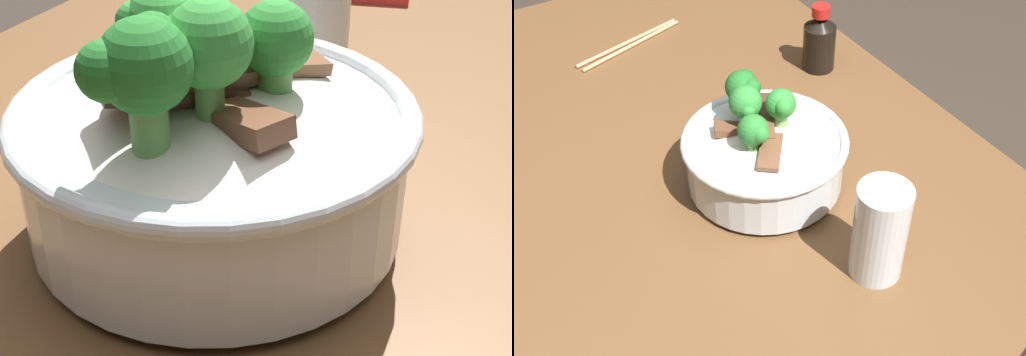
% 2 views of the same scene
% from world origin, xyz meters
% --- Properties ---
extents(dining_table, '(1.49, 0.86, 0.79)m').
position_xyz_m(dining_table, '(0.00, 0.00, 0.67)').
color(dining_table, brown).
rests_on(dining_table, ground).
extents(rice_bowl, '(0.22, 0.22, 0.15)m').
position_xyz_m(rice_bowl, '(-0.07, 0.10, 0.85)').
color(rice_bowl, silver).
rests_on(rice_bowl, dining_table).
extents(drinking_glass, '(0.07, 0.07, 0.13)m').
position_xyz_m(drinking_glass, '(0.13, 0.13, 0.85)').
color(drinking_glass, white).
rests_on(drinking_glass, dining_table).
extents(chopsticks_pair, '(0.08, 0.22, 0.01)m').
position_xyz_m(chopsticks_pair, '(-0.51, 0.08, 0.80)').
color(chopsticks_pair, tan).
rests_on(chopsticks_pair, dining_table).
extents(soy_sauce_bottle, '(0.05, 0.05, 0.12)m').
position_xyz_m(soy_sauce_bottle, '(-0.27, 0.33, 0.84)').
color(soy_sauce_bottle, black).
rests_on(soy_sauce_bottle, dining_table).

